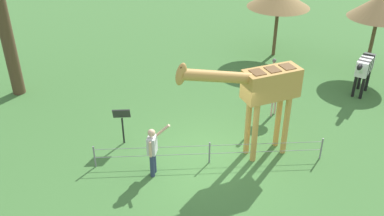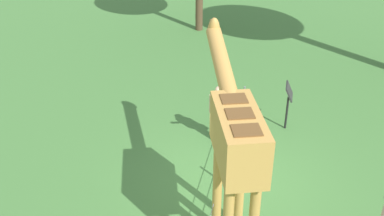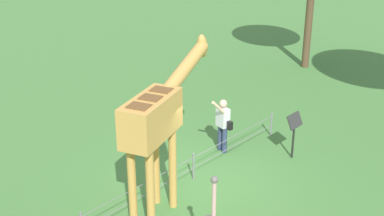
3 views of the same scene
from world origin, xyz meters
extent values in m
plane|color=#427538|center=(0.00, 0.00, 0.00)|extent=(60.00, 60.00, 0.00)
cylinder|color=#C69347|center=(-1.37, 0.10, 1.01)|extent=(0.18, 0.18, 2.03)
cylinder|color=#C69347|center=(-1.23, -0.32, 1.01)|extent=(0.18, 0.18, 2.03)
cube|color=#C69347|center=(-1.82, -0.29, 2.48)|extent=(1.84, 1.21, 0.90)
cube|color=brown|center=(-1.35, -0.13, 2.94)|extent=(0.48, 0.53, 0.02)
cube|color=brown|center=(-1.82, -0.29, 2.94)|extent=(0.48, 0.53, 0.02)
cube|color=brown|center=(-2.29, -0.45, 2.94)|extent=(0.48, 0.53, 0.02)
cylinder|color=#C69347|center=(-0.20, 0.27, 3.02)|extent=(2.29, 1.05, 0.86)
ellipsoid|color=#C69347|center=(0.85, 0.63, 3.30)|extent=(0.49, 0.38, 0.69)
cylinder|color=brown|center=(0.85, 0.69, 3.48)|extent=(0.05, 0.05, 0.14)
cylinder|color=brown|center=(0.85, 0.57, 3.48)|extent=(0.05, 0.05, 0.14)
cylinder|color=navy|center=(1.70, 0.50, 0.39)|extent=(0.14, 0.14, 0.78)
cylinder|color=navy|center=(1.74, 0.70, 0.39)|extent=(0.14, 0.14, 0.78)
cube|color=silver|center=(1.72, 0.60, 1.06)|extent=(0.31, 0.40, 0.55)
sphere|color=#D8AD8C|center=(1.72, 0.60, 1.47)|extent=(0.22, 0.22, 0.22)
cylinder|color=#D8AD8C|center=(1.40, 0.51, 1.48)|extent=(0.45, 0.17, 0.45)
cylinder|color=#D8AD8C|center=(1.77, 0.82, 1.05)|extent=(0.08, 0.08, 0.50)
cube|color=black|center=(1.72, 0.38, 0.88)|extent=(0.16, 0.22, 0.24)
cylinder|color=black|center=(2.73, -1.09, 0.47)|extent=(0.06, 0.06, 0.95)
cube|color=#2D2D2D|center=(2.73, -1.09, 1.13)|extent=(0.56, 0.21, 0.38)
cylinder|color=slate|center=(0.00, 0.15, 0.38)|extent=(0.05, 0.05, 0.75)
cylinder|color=slate|center=(3.50, 0.15, 0.38)|extent=(0.05, 0.05, 0.75)
cube|color=slate|center=(0.00, 0.15, 0.64)|extent=(7.00, 0.01, 0.01)
cube|color=slate|center=(0.00, 0.15, 0.34)|extent=(7.00, 0.01, 0.01)
camera|label=1|loc=(1.18, 10.76, 8.15)|focal=40.03mm
camera|label=2|loc=(-7.99, -0.90, 6.52)|focal=41.95mm
camera|label=3|loc=(-8.61, -7.65, 6.94)|focal=48.45mm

